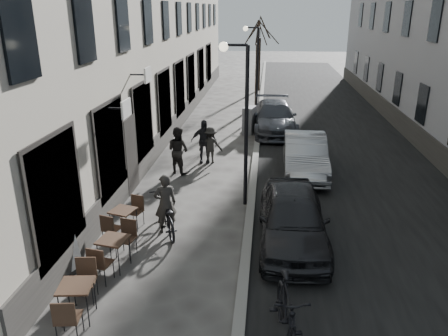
% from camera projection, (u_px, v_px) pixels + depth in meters
% --- Properties ---
extents(ground, '(120.00, 120.00, 0.00)m').
position_uv_depth(ground, '(228.00, 331.00, 8.60)').
color(ground, '#3B3936').
rests_on(ground, ground).
extents(road, '(7.30, 60.00, 0.00)m').
position_uv_depth(road, '(327.00, 128.00, 23.19)').
color(road, black).
rests_on(road, ground).
extents(kerb, '(0.25, 60.00, 0.12)m').
position_uv_depth(kerb, '(259.00, 125.00, 23.51)').
color(kerb, slate).
rests_on(kerb, ground).
extents(streetlamp_near, '(0.90, 0.28, 5.09)m').
position_uv_depth(streetlamp_near, '(241.00, 108.00, 13.14)').
color(streetlamp_near, black).
rests_on(streetlamp_near, ground).
extents(streetlamp_far, '(0.90, 0.28, 5.09)m').
position_uv_depth(streetlamp_far, '(254.00, 62.00, 24.35)').
color(streetlamp_far, black).
rests_on(streetlamp_far, ground).
extents(tree_near, '(2.40, 2.40, 5.70)m').
position_uv_depth(tree_near, '(258.00, 31.00, 26.62)').
color(tree_near, black).
rests_on(tree_near, ground).
extents(tree_far, '(2.40, 2.40, 5.70)m').
position_uv_depth(tree_far, '(260.00, 27.00, 32.23)').
color(tree_far, black).
rests_on(tree_far, ground).
extents(bistro_set_a, '(0.73, 1.65, 0.95)m').
position_uv_depth(bistro_set_a, '(77.00, 298.00, 8.81)').
color(bistro_set_a, '#2F2115').
rests_on(bistro_set_a, ground).
extents(bistro_set_b, '(0.76, 1.66, 0.95)m').
position_uv_depth(bistro_set_b, '(114.00, 250.00, 10.55)').
color(bistro_set_b, '#2F2115').
rests_on(bistro_set_b, ground).
extents(bistro_set_c, '(0.82, 1.57, 0.90)m').
position_uv_depth(bistro_set_c, '(124.00, 219.00, 12.15)').
color(bistro_set_c, '#2F2115').
rests_on(bistro_set_c, ground).
extents(sign_board, '(0.64, 0.75, 1.16)m').
position_uv_depth(sign_board, '(68.00, 254.00, 10.41)').
color(sign_board, black).
rests_on(sign_board, ground).
extents(utility_cabinet, '(0.70, 1.00, 1.35)m').
position_uv_depth(utility_cabinet, '(249.00, 120.00, 22.03)').
color(utility_cabinet, slate).
rests_on(utility_cabinet, ground).
extents(bicycle, '(1.46, 2.14, 1.06)m').
position_uv_depth(bicycle, '(166.00, 215.00, 12.28)').
color(bicycle, black).
rests_on(bicycle, ground).
extents(cyclist_rider, '(0.75, 0.64, 1.74)m').
position_uv_depth(cyclist_rider, '(165.00, 204.00, 12.16)').
color(cyclist_rider, '#282623').
rests_on(cyclist_rider, ground).
extents(pedestrian_near, '(1.11, 1.04, 1.82)m').
position_uv_depth(pedestrian_near, '(178.00, 150.00, 16.60)').
color(pedestrian_near, black).
rests_on(pedestrian_near, ground).
extents(pedestrian_mid, '(0.98, 0.58, 1.50)m').
position_uv_depth(pedestrian_mid, '(211.00, 145.00, 17.75)').
color(pedestrian_mid, black).
rests_on(pedestrian_mid, ground).
extents(pedestrian_far, '(1.10, 0.57, 1.80)m').
position_uv_depth(pedestrian_far, '(204.00, 141.00, 17.75)').
color(pedestrian_far, black).
rests_on(pedestrian_far, ground).
extents(car_near, '(1.83, 4.45, 1.51)m').
position_uv_depth(car_near, '(293.00, 218.00, 11.59)').
color(car_near, black).
rests_on(car_near, ground).
extents(car_mid, '(1.62, 4.49, 1.47)m').
position_uv_depth(car_mid, '(305.00, 155.00, 16.65)').
color(car_mid, '#94979C').
rests_on(car_mid, ground).
extents(car_far, '(2.41, 5.32, 1.51)m').
position_uv_depth(car_far, '(274.00, 117.00, 22.25)').
color(car_far, '#3B3E45').
rests_on(car_far, ground).
extents(moped, '(0.87, 2.27, 1.33)m').
position_uv_depth(moped, '(287.00, 314.00, 8.08)').
color(moped, black).
rests_on(moped, ground).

